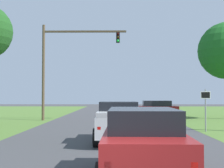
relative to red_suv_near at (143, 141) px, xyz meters
The scene contains 6 objects.
ground_plane 9.04m from the red_suv_near, 96.53° to the left, with size 120.00×120.00×0.00m, color #424244.
red_suv_near is the anchor object (origin of this frame).
pickup_truck_lead 6.38m from the red_suv_near, 95.54° to the left, with size 2.23×4.84×1.90m.
traffic_light 20.40m from the red_suv_near, 105.43° to the left, with size 7.42×0.40×8.43m.
keep_moving_sign 11.77m from the red_suv_near, 66.29° to the left, with size 0.60×0.09×2.56m.
crossing_suv_far 22.25m from the red_suv_near, 82.11° to the left, with size 4.46×2.08×1.68m.
Camera 1 is at (0.29, -5.05, 2.19)m, focal length 50.65 mm.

